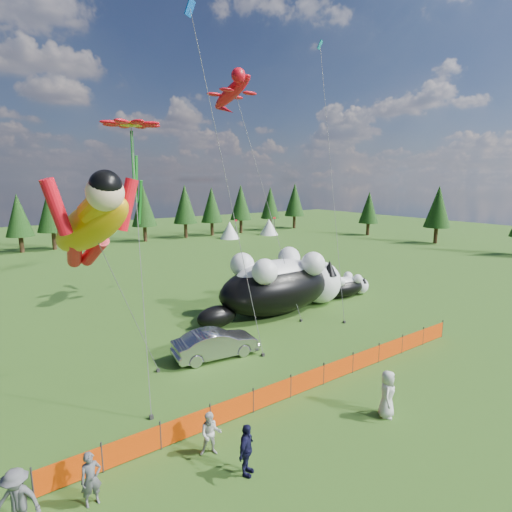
{
  "coord_description": "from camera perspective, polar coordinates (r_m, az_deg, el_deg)",
  "views": [
    {
      "loc": [
        -11.5,
        -15.34,
        9.46
      ],
      "look_at": [
        2.04,
        4.0,
        4.94
      ],
      "focal_mm": 28.0,
      "sensor_mm": 36.0,
      "label": 1
    }
  ],
  "objects": [
    {
      "name": "cat_large",
      "position": [
        28.88,
        3.77,
        -3.93
      ],
      "size": [
        12.27,
        4.41,
        4.44
      ],
      "rotation": [
        0.0,
        0.0,
        0.01
      ],
      "color": "black",
      "rests_on": "ground"
    },
    {
      "name": "cat_small",
      "position": [
        33.62,
        12.71,
        -4.18
      ],
      "size": [
        5.25,
        2.13,
        1.89
      ],
      "rotation": [
        0.0,
        0.0,
        -0.08
      ],
      "color": "black",
      "rests_on": "ground"
    },
    {
      "name": "spectator_e",
      "position": [
        17.79,
        18.23,
        -18.21
      ],
      "size": [
        1.14,
        1.05,
        1.95
      ],
      "primitive_type": "imported",
      "rotation": [
        0.0,
        0.0,
        0.6
      ],
      "color": "beige",
      "rests_on": "ground"
    },
    {
      "name": "gecko_kite",
      "position": [
        32.4,
        -3.44,
        22.33
      ],
      "size": [
        3.59,
        11.13,
        17.99
      ],
      "color": "red",
      "rests_on": "ground"
    },
    {
      "name": "spectator_d",
      "position": [
        14.14,
        -30.95,
        -27.87
      ],
      "size": [
        1.38,
        1.2,
        1.9
      ],
      "primitive_type": "imported",
      "rotation": [
        0.0,
        0.0,
        -0.57
      ],
      "color": "#505054",
      "rests_on": "ground"
    },
    {
      "name": "diamond_kite_a",
      "position": [
        23.52,
        -8.88,
        29.7
      ],
      "size": [
        2.6,
        4.04,
        18.85
      ],
      "color": "blue",
      "rests_on": "ground"
    },
    {
      "name": "flower_kite",
      "position": [
        18.67,
        -17.4,
        17.06
      ],
      "size": [
        3.13,
        4.95,
        12.15
      ],
      "color": "red",
      "rests_on": "ground"
    },
    {
      "name": "diamond_kite_b",
      "position": [
        35.74,
        9.36,
        25.59
      ],
      "size": [
        5.34,
        8.53,
        22.17
      ],
      "color": "#0B8589",
      "rests_on": "ground"
    },
    {
      "name": "tree_line",
      "position": [
        61.67,
        -24.2,
        4.81
      ],
      "size": [
        90.0,
        4.0,
        8.0
      ],
      "primitive_type": null,
      "color": "black",
      "rests_on": "ground"
    },
    {
      "name": "spectator_b",
      "position": [
        15.24,
        -6.49,
        -23.92
      ],
      "size": [
        0.89,
        0.76,
        1.57
      ],
      "primitive_type": "imported",
      "rotation": [
        0.0,
        0.0,
        -0.49
      ],
      "color": "beige",
      "rests_on": "ground"
    },
    {
      "name": "safety_fence",
      "position": [
        19.09,
        7.38,
        -17.23
      ],
      "size": [
        22.06,
        0.06,
        1.1
      ],
      "color": "#262626",
      "rests_on": "ground"
    },
    {
      "name": "ground",
      "position": [
        21.38,
        1.73,
        -15.43
      ],
      "size": [
        160.0,
        160.0,
        0.0
      ],
      "primitive_type": "plane",
      "color": "#123A0A",
      "rests_on": "ground"
    },
    {
      "name": "superhero_kite",
      "position": [
        15.38,
        -22.56,
        4.08
      ],
      "size": [
        6.31,
        6.14,
        10.59
      ],
      "color": "orange",
      "rests_on": "ground"
    },
    {
      "name": "spectator_c",
      "position": [
        14.31,
        -1.38,
        -25.97
      ],
      "size": [
        1.16,
        1.04,
        1.77
      ],
      "primitive_type": "imported",
      "rotation": [
        0.0,
        0.0,
        0.62
      ],
      "color": "#121233",
      "rests_on": "ground"
    },
    {
      "name": "festival_tents",
      "position": [
        60.28,
        -12.78,
        2.89
      ],
      "size": [
        50.0,
        3.2,
        2.8
      ],
      "primitive_type": null,
      "color": "white",
      "rests_on": "ground"
    },
    {
      "name": "spectator_a",
      "position": [
        14.24,
        -22.5,
        -27.35
      ],
      "size": [
        0.63,
        0.43,
        1.67
      ],
      "primitive_type": "imported",
      "rotation": [
        0.0,
        0.0,
        0.05
      ],
      "color": "#505054",
      "rests_on": "ground"
    },
    {
      "name": "car",
      "position": [
        22.14,
        -5.75,
        -12.35
      ],
      "size": [
        4.78,
        2.14,
        1.52
      ],
      "primitive_type": "imported",
      "rotation": [
        0.0,
        0.0,
        1.45
      ],
      "color": "#A7A6AA",
      "rests_on": "ground"
    }
  ]
}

